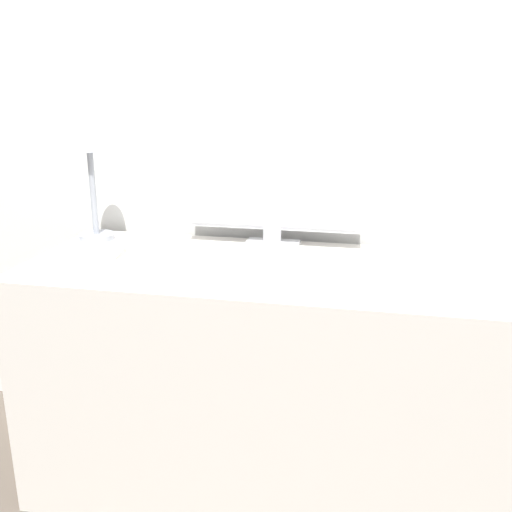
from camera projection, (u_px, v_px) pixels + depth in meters
The scene contains 8 objects.
wall_back at pixel (306, 93), 1.81m from camera, with size 3.60×0.05×2.40m.
desk at pixel (285, 381), 1.73m from camera, with size 1.51×0.57×0.73m.
monitor at pixel (273, 178), 1.77m from camera, with size 0.57×0.11×0.42m.
keyboard at pixel (342, 283), 1.47m from camera, with size 0.28×0.10×0.01m.
laptop at pixel (176, 266), 1.59m from camera, with size 0.36×0.28×0.03m.
ereader at pixel (172, 259), 1.58m from camera, with size 0.17×0.19×0.01m.
desk_lamp at pixel (92, 177), 1.85m from camera, with size 0.12×0.12×0.35m.
notebook at pixel (88, 259), 1.66m from camera, with size 0.22×0.24×0.02m.
Camera 1 is at (0.23, -1.30, 1.23)m, focal length 40.00 mm.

